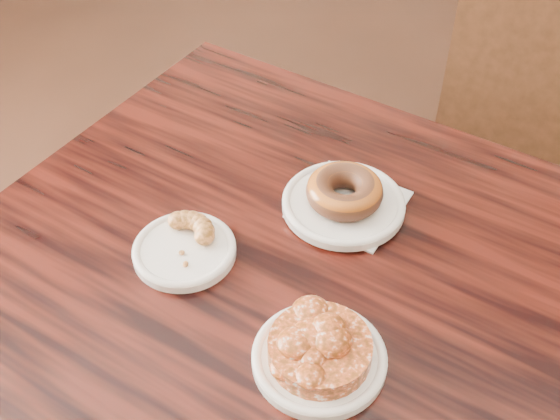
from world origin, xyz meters
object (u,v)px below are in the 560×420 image
(apple_fritter, at_px, (320,346))
(cruller_fragment, at_px, (183,241))
(chair_far, at_px, (535,137))
(cafe_table, at_px, (270,407))
(glazed_donut, at_px, (345,191))

(apple_fritter, distance_m, cruller_fragment, 0.25)
(chair_far, bearing_deg, cruller_fragment, 69.46)
(cafe_table, distance_m, chair_far, 0.90)
(cafe_table, bearing_deg, chair_far, 79.44)
(cafe_table, distance_m, apple_fritter, 0.44)
(glazed_donut, xyz_separation_m, cruller_fragment, (-0.19, -0.15, -0.01))
(apple_fritter, bearing_deg, chair_far, 73.31)
(glazed_donut, bearing_deg, cafe_table, -119.22)
(apple_fritter, height_order, cruller_fragment, apple_fritter)
(glazed_donut, distance_m, cruller_fragment, 0.24)
(cafe_table, height_order, chair_far, chair_far)
(cafe_table, relative_size, cruller_fragment, 8.68)
(chair_far, xyz_separation_m, cruller_fragment, (-0.50, -0.83, 0.32))
(cafe_table, relative_size, chair_far, 0.92)
(chair_far, distance_m, glazed_donut, 0.82)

